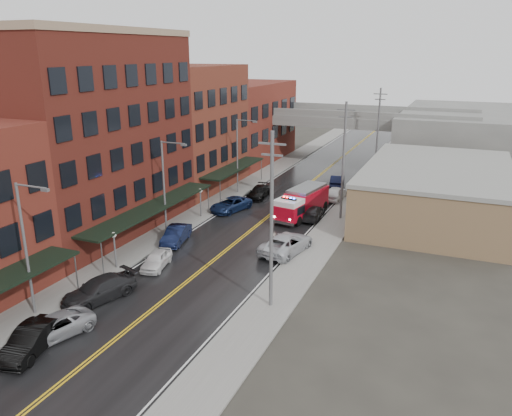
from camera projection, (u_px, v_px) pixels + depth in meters
The scene contains 33 objects.
road at pixel (258, 225), 49.82m from camera, with size 11.00×160.00×0.02m, color black.
sidewalk_left at pixel (194, 216), 52.49m from camera, with size 3.00×160.00×0.15m, color slate.
sidewalk_right at pixel (329, 234), 47.11m from camera, with size 3.00×160.00×0.15m, color slate.
curb_left at pixel (207, 218), 51.88m from camera, with size 0.30×160.00×0.15m, color gray.
curb_right at pixel (312, 232), 47.72m from camera, with size 0.30×160.00×0.15m, color gray.
brick_building_b at pixel (95, 138), 45.86m from camera, with size 9.00×20.00×18.00m, color #501615.
brick_building_c at pixel (191, 128), 61.70m from camera, with size 9.00×15.00×15.00m, color brown.
brick_building_far at pixel (248, 122), 77.54m from camera, with size 9.00×20.00×12.00m, color maroon.
tan_building at pixel (436, 193), 51.97m from camera, with size 14.00×22.00×5.00m, color #8A6C4A.
right_far_block at pixel (464, 136), 77.17m from camera, with size 18.00×30.00×8.00m, color slate.
awning_1 at pixel (153, 207), 45.53m from camera, with size 2.60×18.00×3.09m.
awning_2 at pixel (234, 168), 60.92m from camera, with size 2.60×13.00×3.09m.
globe_lamp_1 at pixel (114, 242), 39.17m from camera, with size 0.44×0.44×3.12m.
globe_lamp_2 at pixel (200, 196), 51.49m from camera, with size 0.44×0.44×3.12m.
street_lamp_0 at pixel (27, 242), 31.33m from camera, with size 2.64×0.22×9.00m.
street_lamp_1 at pixel (166, 183), 45.40m from camera, with size 2.64×0.22×9.00m.
street_lamp_2 at pixel (239, 151), 59.47m from camera, with size 2.64×0.22×9.00m.
utility_pole_0 at pixel (272, 219), 32.08m from camera, with size 1.80×0.24×12.00m.
utility_pole_1 at pixel (343, 160), 49.67m from camera, with size 1.80×0.24×12.00m.
utility_pole_2 at pixel (378, 131), 67.26m from camera, with size 1.80×0.24×12.00m.
overpass at pixel (338, 124), 76.16m from camera, with size 40.00×10.00×7.50m.
fire_truck at pixel (301, 202), 51.94m from camera, with size 4.30×8.45×2.97m.
parked_car_left_1 at pixel (31, 340), 28.66m from camera, with size 1.66×4.76×1.57m, color black.
parked_car_left_2 at pixel (53, 327), 30.18m from camera, with size 2.26×4.91×1.36m, color gray.
parked_car_left_3 at pixel (99, 290), 34.68m from camera, with size 2.21×5.43×1.57m, color black.
parked_car_left_4 at pixel (156, 260), 39.96m from camera, with size 1.58×3.94×1.34m, color white.
parked_car_left_5 at pixel (176, 235), 45.11m from camera, with size 1.60×4.59×1.51m, color #0E1532.
parked_car_left_6 at pixel (231, 205), 54.07m from camera, with size 2.40×5.19×1.44m, color #132248.
parked_car_left_7 at pixel (259, 192), 58.95m from camera, with size 1.93×4.75×1.38m, color black.
parked_car_right_0 at pixel (286, 244), 42.83m from camera, with size 2.78×6.03×1.67m, color #B5B8BE.
parked_car_right_1 at pixel (313, 212), 51.67m from camera, with size 1.92×4.73×1.37m, color #252528.
parked_car_right_2 at pixel (336, 193), 58.12m from camera, with size 1.89×4.71×1.60m, color white.
parked_car_right_3 at pixel (337, 181), 63.90m from camera, with size 1.57×4.50×1.48m, color black.
Camera 1 is at (18.01, -13.40, 16.66)m, focal length 35.00 mm.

